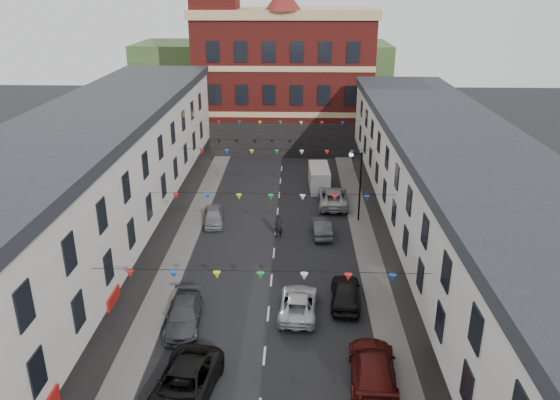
# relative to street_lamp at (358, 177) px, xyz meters

# --- Properties ---
(ground) EXTENTS (160.00, 160.00, 0.00)m
(ground) POSITION_rel_street_lamp_xyz_m (-6.55, -14.00, -3.90)
(ground) COLOR black
(ground) RESTS_ON ground
(pavement_left) EXTENTS (1.80, 64.00, 0.15)m
(pavement_left) POSITION_rel_street_lamp_xyz_m (-13.45, -12.00, -3.83)
(pavement_left) COLOR #605E5B
(pavement_left) RESTS_ON ground
(pavement_right) EXTENTS (1.80, 64.00, 0.15)m
(pavement_right) POSITION_rel_street_lamp_xyz_m (0.35, -12.00, -3.83)
(pavement_right) COLOR #605E5B
(pavement_right) RESTS_ON ground
(terrace_left) EXTENTS (8.40, 56.00, 10.70)m
(terrace_left) POSITION_rel_street_lamp_xyz_m (-18.33, -13.00, 1.44)
(terrace_left) COLOR beige
(terrace_left) RESTS_ON ground
(terrace_right) EXTENTS (8.40, 56.00, 9.70)m
(terrace_right) POSITION_rel_street_lamp_xyz_m (5.23, -13.00, 0.95)
(terrace_right) COLOR silver
(terrace_right) RESTS_ON ground
(civic_building) EXTENTS (20.60, 13.30, 18.50)m
(civic_building) POSITION_rel_street_lamp_xyz_m (-6.55, 23.95, 4.23)
(civic_building) COLOR maroon
(civic_building) RESTS_ON ground
(clock_tower) EXTENTS (5.60, 5.60, 30.00)m
(clock_tower) POSITION_rel_street_lamp_xyz_m (-14.05, 21.00, 11.03)
(clock_tower) COLOR maroon
(clock_tower) RESTS_ON ground
(distant_hill) EXTENTS (40.00, 14.00, 10.00)m
(distant_hill) POSITION_rel_street_lamp_xyz_m (-10.55, 48.00, 1.10)
(distant_hill) COLOR #314A22
(distant_hill) RESTS_ON ground
(street_lamp) EXTENTS (1.10, 0.36, 6.00)m
(street_lamp) POSITION_rel_street_lamp_xyz_m (0.00, 0.00, 0.00)
(street_lamp) COLOR black
(street_lamp) RESTS_ON ground
(car_left_c) EXTENTS (3.42, 6.08, 1.60)m
(car_left_c) POSITION_rel_street_lamp_xyz_m (-10.15, -21.42, -3.10)
(car_left_c) COLOR black
(car_left_c) RESTS_ON ground
(car_left_d) EXTENTS (2.23, 4.86, 1.38)m
(car_left_d) POSITION_rel_street_lamp_xyz_m (-11.34, -15.34, -3.22)
(car_left_d) COLOR #3C3F44
(car_left_d) RESTS_ON ground
(car_left_e) EXTENTS (2.10, 4.10, 1.34)m
(car_left_e) POSITION_rel_street_lamp_xyz_m (-11.76, -0.78, -3.24)
(car_left_e) COLOR gray
(car_left_e) RESTS_ON ground
(car_right_c) EXTENTS (2.60, 5.67, 1.61)m
(car_right_c) POSITION_rel_street_lamp_xyz_m (-1.10, -19.90, -3.10)
(car_right_c) COLOR #4E110F
(car_right_c) RESTS_ON ground
(car_right_d) EXTENTS (2.13, 4.62, 1.54)m
(car_right_d) POSITION_rel_street_lamp_xyz_m (-1.85, -12.70, -3.14)
(car_right_d) COLOR black
(car_right_d) RESTS_ON ground
(car_right_e) EXTENTS (1.65, 4.05, 1.31)m
(car_right_e) POSITION_rel_street_lamp_xyz_m (-2.95, -2.72, -3.25)
(car_right_e) COLOR #424348
(car_right_e) RESTS_ON ground
(car_right_f) EXTENTS (2.67, 5.57, 1.53)m
(car_right_f) POSITION_rel_street_lamp_xyz_m (-1.67, 3.59, -3.14)
(car_right_f) COLOR #A2A4A7
(car_right_f) RESTS_ON ground
(moving_car) EXTENTS (2.48, 4.87, 1.32)m
(moving_car) POSITION_rel_street_lamp_xyz_m (-4.75, -13.82, -3.25)
(moving_car) COLOR silver
(moving_car) RESTS_ON ground
(white_van) EXTENTS (2.00, 4.86, 2.12)m
(white_van) POSITION_rel_street_lamp_xyz_m (-2.75, 8.09, -2.84)
(white_van) COLOR silver
(white_van) RESTS_ON ground
(pedestrian) EXTENTS (0.69, 0.46, 1.87)m
(pedestrian) POSITION_rel_street_lamp_xyz_m (-6.29, -3.22, -2.97)
(pedestrian) COLOR black
(pedestrian) RESTS_ON ground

